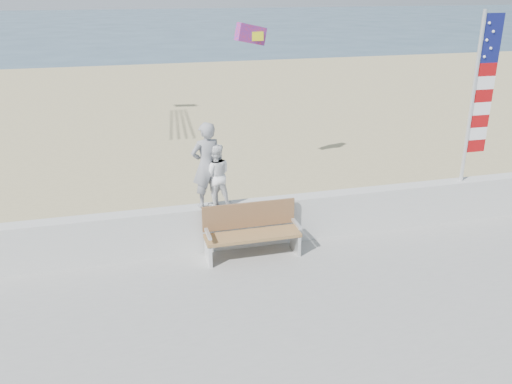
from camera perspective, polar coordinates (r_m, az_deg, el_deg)
ground at (r=9.26m, az=1.71°, el=-11.88°), size 220.00×220.00×0.00m
sand at (r=17.32m, az=-6.82°, el=4.23°), size 90.00×40.00×0.08m
seawall at (r=10.66m, az=-1.32°, el=-3.34°), size 30.00×0.35×0.90m
adult at (r=10.06m, az=-5.21°, el=2.83°), size 0.67×0.51×1.63m
child at (r=10.16m, az=-4.26°, el=1.77°), size 0.62×0.51×1.21m
bench at (r=10.24m, az=-0.50°, el=-4.03°), size 1.80×0.57×1.00m
flag at (r=12.04m, az=22.42°, el=9.77°), size 0.50×0.08×3.50m
parafoil_kite at (r=14.10m, az=-0.46°, el=16.26°), size 0.88×0.48×0.59m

